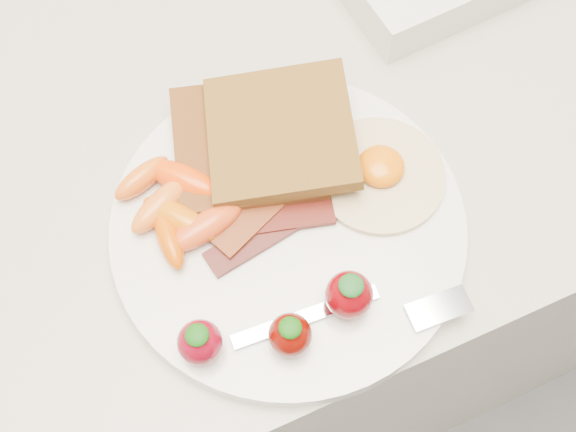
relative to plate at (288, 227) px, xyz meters
name	(u,v)px	position (x,y,z in m)	size (l,w,h in m)	color
counter	(223,270)	(-0.03, 0.17, -0.46)	(2.00, 0.60, 0.90)	gray
plate	(288,227)	(0.00, 0.00, 0.00)	(0.27, 0.27, 0.02)	silver
toast_lower	(247,145)	(0.00, 0.07, 0.02)	(0.11, 0.11, 0.01)	#37200A
toast_upper	(281,133)	(0.02, 0.06, 0.03)	(0.11, 0.11, 0.01)	#442D11
fried_egg	(380,173)	(0.08, 0.01, 0.01)	(0.13, 0.13, 0.02)	beige
bacon_strips	(266,221)	(-0.02, 0.01, 0.01)	(0.11, 0.06, 0.01)	black
baby_carrots	(176,207)	(-0.07, 0.04, 0.02)	(0.09, 0.10, 0.02)	orange
strawberries	(286,321)	(-0.03, -0.08, 0.03)	(0.14, 0.05, 0.04)	maroon
fork	(367,313)	(0.02, -0.09, 0.01)	(0.17, 0.05, 0.00)	silver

